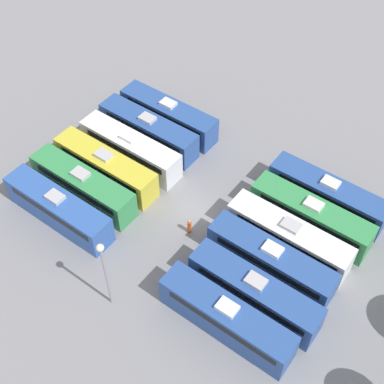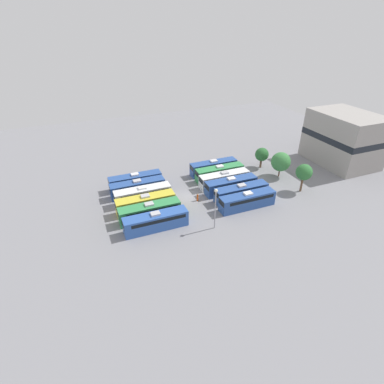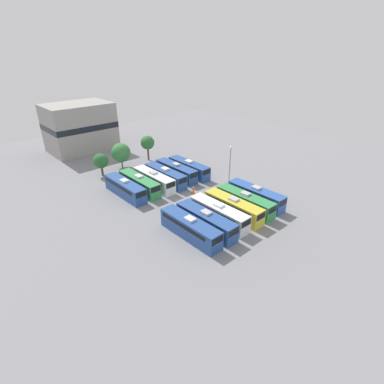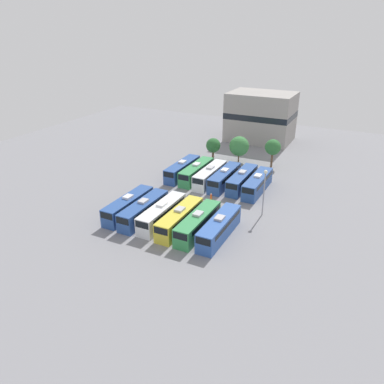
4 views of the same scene
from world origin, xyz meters
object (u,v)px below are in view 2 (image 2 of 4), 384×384
(bus_5, at_px, (156,221))
(bus_2, at_px, (143,194))
(tree_1, at_px, (281,162))
(tree_2, at_px, (304,172))
(bus_7, at_px, (220,172))
(bus_6, at_px, (214,167))
(bus_1, at_px, (138,187))
(bus_8, at_px, (224,179))
(bus_4, at_px, (150,211))
(light_pole, at_px, (216,202))
(depot_building, at_px, (344,138))
(bus_0, at_px, (136,181))
(bus_11, at_px, (247,200))
(tree_0, at_px, (262,155))
(worker_person, at_px, (198,197))
(bus_3, at_px, (146,203))
(bus_9, at_px, (231,185))
(bus_10, at_px, (241,192))

(bus_5, bearing_deg, bus_2, 179.39)
(tree_1, relative_size, tree_2, 0.95)
(bus_7, bearing_deg, bus_6, 179.85)
(bus_1, height_order, bus_5, same)
(bus_1, xyz_separation_m, bus_8, (3.34, 18.57, 0.00))
(bus_1, xyz_separation_m, bus_5, (13.01, 0.20, 0.00))
(bus_1, xyz_separation_m, bus_4, (9.64, 0.00, 0.00))
(light_pole, distance_m, depot_building, 44.09)
(bus_0, distance_m, bus_11, 24.44)
(bus_1, xyz_separation_m, bus_7, (0.12, 19.02, 0.00))
(bus_1, xyz_separation_m, bus_11, (12.99, 18.60, 0.00))
(tree_0, bearing_deg, bus_0, -92.71)
(bus_2, distance_m, bus_8, 18.27)
(bus_6, relative_size, depot_building, 0.68)
(bus_0, height_order, worker_person, bus_0)
(bus_3, distance_m, bus_11, 19.65)
(bus_0, height_order, bus_5, same)
(bus_5, height_order, bus_11, same)
(bus_6, height_order, bus_7, same)
(bus_9, xyz_separation_m, depot_building, (-3.31, 33.12, 4.72))
(bus_7, height_order, tree_0, tree_0)
(bus_4, relative_size, light_pole, 1.43)
(bus_5, distance_m, tree_2, 32.56)
(bus_2, xyz_separation_m, bus_11, (9.77, 18.30, 0.00))
(bus_2, height_order, tree_1, tree_1)
(bus_9, relative_size, tree_0, 2.22)
(light_pole, bearing_deg, bus_4, -125.62)
(bus_10, distance_m, light_pole, 12.17)
(light_pole, bearing_deg, tree_0, 130.39)
(bus_5, bearing_deg, bus_3, -178.54)
(tree_1, height_order, tree_2, tree_2)
(bus_4, height_order, tree_2, tree_2)
(tree_1, bearing_deg, bus_8, -93.34)
(bus_6, bearing_deg, bus_11, -1.50)
(bus_4, bearing_deg, depot_building, 97.25)
(bus_10, height_order, tree_2, tree_2)
(bus_10, distance_m, tree_2, 13.95)
(bus_0, height_order, bus_2, same)
(bus_10, bearing_deg, depot_building, 101.62)
(bus_7, bearing_deg, light_pole, -29.19)
(bus_2, xyz_separation_m, bus_5, (9.80, -0.10, 0.00))
(bus_1, height_order, bus_9, same)
(tree_0, bearing_deg, bus_1, -87.00)
(bus_3, bearing_deg, bus_4, -0.67)
(bus_0, distance_m, bus_1, 3.12)
(bus_11, height_order, depot_building, depot_building)
(bus_0, distance_m, tree_2, 35.76)
(bus_1, relative_size, bus_4, 1.00)
(bus_7, height_order, bus_9, same)
(bus_10, relative_size, tree_0, 2.22)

